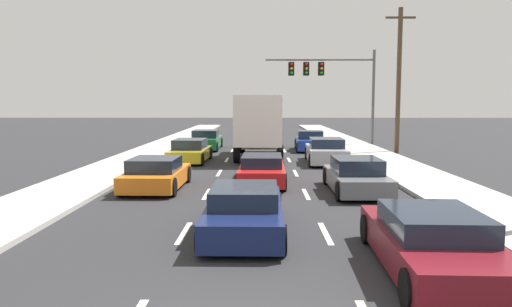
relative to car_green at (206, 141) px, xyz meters
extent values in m
plane|color=#2B2B2D|center=(3.52, -2.34, -0.58)|extent=(140.00, 140.00, 0.00)
cube|color=#B2AFA8|center=(10.21, -7.34, -0.51)|extent=(2.88, 80.00, 0.14)
cube|color=#B2AFA8|center=(-3.17, -7.34, -0.51)|extent=(2.88, 80.00, 0.14)
cube|color=silver|center=(1.82, -21.01, -0.58)|extent=(0.14, 2.00, 0.01)
cube|color=silver|center=(1.82, -16.01, -0.58)|extent=(0.14, 2.00, 0.01)
cube|color=silver|center=(1.82, -11.01, -0.58)|extent=(0.14, 2.00, 0.01)
cube|color=silver|center=(1.82, -6.01, -0.58)|extent=(0.14, 2.00, 0.01)
cube|color=silver|center=(1.82, -1.01, -0.58)|extent=(0.14, 2.00, 0.01)
cube|color=silver|center=(1.82, 3.99, -0.58)|extent=(0.14, 2.00, 0.01)
cube|color=silver|center=(1.82, 8.99, -0.58)|extent=(0.14, 2.00, 0.01)
cube|color=silver|center=(1.82, 13.99, -0.58)|extent=(0.14, 2.00, 0.01)
cube|color=silver|center=(1.82, 18.99, -0.58)|extent=(0.14, 2.00, 0.01)
cube|color=silver|center=(1.82, 23.99, -0.58)|extent=(0.14, 2.00, 0.01)
cube|color=silver|center=(5.22, -21.01, -0.58)|extent=(0.14, 2.00, 0.01)
cube|color=silver|center=(5.22, -16.01, -0.58)|extent=(0.14, 2.00, 0.01)
cube|color=silver|center=(5.22, -11.01, -0.58)|extent=(0.14, 2.00, 0.01)
cube|color=silver|center=(5.22, -6.01, -0.58)|extent=(0.14, 2.00, 0.01)
cube|color=silver|center=(5.22, -1.01, -0.58)|extent=(0.14, 2.00, 0.01)
cube|color=silver|center=(5.22, 3.99, -0.58)|extent=(0.14, 2.00, 0.01)
cube|color=silver|center=(5.22, 8.99, -0.58)|extent=(0.14, 2.00, 0.01)
cube|color=silver|center=(5.22, 13.99, -0.58)|extent=(0.14, 2.00, 0.01)
cube|color=silver|center=(5.22, 18.99, -0.58)|extent=(0.14, 2.00, 0.01)
cube|color=silver|center=(5.22, 23.99, -0.58)|extent=(0.14, 2.00, 0.01)
cube|color=#196B38|center=(0.00, 0.01, -0.11)|extent=(1.86, 4.68, 0.66)
cube|color=#192333|center=(0.00, -0.05, 0.46)|extent=(1.62, 1.99, 0.50)
cylinder|color=black|center=(-0.85, 1.80, -0.26)|extent=(0.22, 0.64, 0.64)
cylinder|color=black|center=(0.87, 1.79, -0.26)|extent=(0.22, 0.64, 0.64)
cylinder|color=black|center=(-0.87, -1.77, -0.26)|extent=(0.22, 0.64, 0.64)
cylinder|color=black|center=(0.85, -1.78, -0.26)|extent=(0.22, 0.64, 0.64)
cube|color=yellow|center=(-0.05, -6.97, -0.16)|extent=(1.94, 4.13, 0.56)
cube|color=#192333|center=(-0.05, -6.99, 0.37)|extent=(1.64, 2.13, 0.51)
cylinder|color=black|center=(-0.81, -5.46, -0.26)|extent=(0.25, 0.65, 0.64)
cylinder|color=black|center=(0.84, -5.53, -0.26)|extent=(0.25, 0.65, 0.64)
cylinder|color=black|center=(-0.93, -8.42, -0.26)|extent=(0.25, 0.65, 0.64)
cylinder|color=black|center=(0.72, -8.48, -0.26)|extent=(0.25, 0.65, 0.64)
cube|color=orange|center=(-0.11, -15.03, -0.17)|extent=(1.91, 4.07, 0.56)
cube|color=#192333|center=(-0.11, -15.26, 0.34)|extent=(1.66, 2.03, 0.46)
cylinder|color=black|center=(-0.95, -13.54, -0.26)|extent=(0.23, 0.64, 0.64)
cylinder|color=black|center=(0.78, -13.57, -0.26)|extent=(0.23, 0.64, 0.64)
cylinder|color=black|center=(-0.99, -16.48, -0.26)|extent=(0.23, 0.64, 0.64)
cylinder|color=black|center=(0.73, -16.51, -0.26)|extent=(0.23, 0.64, 0.64)
cube|color=white|center=(3.58, -6.15, 1.63)|extent=(2.50, 5.82, 2.52)
cube|color=red|center=(3.52, -9.02, 1.75)|extent=(2.13, 0.09, 0.36)
cube|color=tan|center=(3.67, -2.23, 0.78)|extent=(2.32, 2.11, 2.13)
cylinder|color=black|center=(2.53, -2.21, -0.10)|extent=(0.32, 0.97, 0.96)
cylinder|color=black|center=(4.80, -2.26, -0.10)|extent=(0.32, 0.97, 0.96)
cylinder|color=black|center=(2.42, -7.28, -0.10)|extent=(0.32, 0.97, 0.96)
cylinder|color=black|center=(4.69, -7.33, -0.10)|extent=(0.32, 0.97, 0.96)
cube|color=red|center=(3.72, -13.65, -0.16)|extent=(1.79, 4.64, 0.56)
cube|color=#192333|center=(3.71, -13.90, 0.33)|extent=(1.54, 2.25, 0.41)
cylinder|color=black|center=(2.96, -11.88, -0.26)|extent=(0.23, 0.64, 0.64)
cylinder|color=black|center=(4.54, -11.91, -0.26)|extent=(0.23, 0.64, 0.64)
cylinder|color=black|center=(2.90, -15.39, -0.26)|extent=(0.23, 0.64, 0.64)
cylinder|color=black|center=(4.48, -15.41, -0.26)|extent=(0.23, 0.64, 0.64)
cube|color=#141E4C|center=(3.28, -20.90, -0.15)|extent=(1.81, 4.66, 0.59)
cube|color=#192333|center=(3.28, -21.06, 0.36)|extent=(1.57, 2.15, 0.42)
cylinder|color=black|center=(2.48, -19.12, -0.26)|extent=(0.23, 0.64, 0.64)
cylinder|color=black|center=(4.12, -19.14, -0.26)|extent=(0.23, 0.64, 0.64)
cylinder|color=black|center=(2.44, -22.67, -0.26)|extent=(0.23, 0.64, 0.64)
cylinder|color=black|center=(4.09, -22.68, -0.26)|extent=(0.23, 0.64, 0.64)
cube|color=#1E389E|center=(6.89, -0.83, -0.12)|extent=(1.92, 4.08, 0.64)
cube|color=#192333|center=(6.89, -0.81, 0.46)|extent=(1.62, 1.78, 0.52)
cylinder|color=black|center=(6.11, 0.66, -0.26)|extent=(0.24, 0.65, 0.64)
cylinder|color=black|center=(7.77, 0.60, -0.26)|extent=(0.24, 0.65, 0.64)
cylinder|color=black|center=(6.01, -2.27, -0.26)|extent=(0.24, 0.65, 0.64)
cylinder|color=black|center=(7.66, -2.32, -0.26)|extent=(0.24, 0.65, 0.64)
cube|color=#B7BABF|center=(7.05, -7.33, -0.10)|extent=(2.05, 4.74, 0.70)
cube|color=#192333|center=(7.04, -7.52, 0.49)|extent=(1.73, 2.24, 0.46)
cylinder|color=black|center=(6.24, -5.51, -0.26)|extent=(0.25, 0.65, 0.64)
cylinder|color=black|center=(7.99, -5.58, -0.26)|extent=(0.25, 0.65, 0.64)
cylinder|color=black|center=(6.10, -9.08, -0.26)|extent=(0.25, 0.65, 0.64)
cylinder|color=black|center=(7.85, -9.15, -0.26)|extent=(0.25, 0.65, 0.64)
cube|color=slate|center=(7.00, -15.61, -0.16)|extent=(1.77, 4.30, 0.56)
cube|color=#192333|center=(7.00, -15.67, 0.37)|extent=(1.55, 2.06, 0.51)
cylinder|color=black|center=(6.19, -14.01, -0.26)|extent=(0.22, 0.64, 0.64)
cylinder|color=black|center=(7.82, -14.01, -0.26)|extent=(0.22, 0.64, 0.64)
cylinder|color=black|center=(6.17, -17.20, -0.26)|extent=(0.22, 0.64, 0.64)
cylinder|color=black|center=(7.80, -17.21, -0.26)|extent=(0.22, 0.64, 0.64)
cube|color=maroon|center=(6.83, -23.60, -0.14)|extent=(1.99, 4.69, 0.60)
cube|color=#192333|center=(6.83, -23.67, 0.37)|extent=(1.68, 2.20, 0.42)
cylinder|color=black|center=(6.04, -21.81, -0.26)|extent=(0.24, 0.65, 0.64)
cylinder|color=black|center=(7.75, -21.87, -0.26)|extent=(0.24, 0.65, 0.64)
cylinder|color=black|center=(5.92, -25.34, -0.26)|extent=(0.24, 0.65, 0.64)
cylinder|color=#595B56|center=(11.85, 3.20, 2.86)|extent=(0.20, 0.20, 6.89)
cylinder|color=#595B56|center=(7.94, 3.20, 5.61)|extent=(7.83, 0.14, 0.14)
cube|color=black|center=(8.03, 3.20, 4.96)|extent=(0.40, 0.56, 0.95)
sphere|color=red|center=(8.03, 2.89, 5.26)|extent=(0.20, 0.20, 0.20)
sphere|color=orange|center=(8.03, 2.89, 4.96)|extent=(0.20, 0.20, 0.20)
sphere|color=green|center=(8.03, 2.89, 4.66)|extent=(0.20, 0.20, 0.20)
cube|color=black|center=(6.96, 3.20, 4.96)|extent=(0.40, 0.56, 0.95)
sphere|color=red|center=(6.96, 2.89, 5.26)|extent=(0.20, 0.20, 0.20)
sphere|color=orange|center=(6.96, 2.89, 4.96)|extent=(0.20, 0.20, 0.20)
sphere|color=green|center=(6.96, 2.89, 4.66)|extent=(0.20, 0.20, 0.20)
cube|color=black|center=(5.88, 3.20, 4.96)|extent=(0.40, 0.56, 0.95)
sphere|color=red|center=(5.88, 2.89, 5.26)|extent=(0.20, 0.20, 0.20)
sphere|color=orange|center=(5.88, 2.89, 4.96)|extent=(0.20, 0.20, 0.20)
sphere|color=green|center=(5.88, 2.89, 4.66)|extent=(0.20, 0.20, 0.20)
cylinder|color=brown|center=(12.11, -2.34, 3.83)|extent=(0.28, 0.28, 8.82)
cube|color=brown|center=(12.11, -2.34, 7.63)|extent=(1.80, 0.12, 0.12)
camera|label=1|loc=(3.66, -32.44, 2.54)|focal=34.19mm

